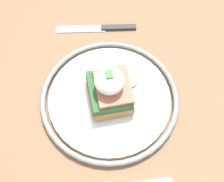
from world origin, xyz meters
name	(u,v)px	position (x,y,z in m)	size (l,w,h in m)	color
ground_plane	(111,182)	(0.00, 0.00, 0.00)	(6.00, 6.00, 0.00)	gray
dining_table	(110,124)	(0.00, 0.00, 0.62)	(0.83, 0.90, 0.74)	#846042
plate	(112,98)	(0.00, 0.00, 0.74)	(0.26, 0.26, 0.02)	white
sandwich	(112,87)	(0.00, 0.00, 0.78)	(0.10, 0.10, 0.08)	#9E703D
knife	(103,28)	(0.18, -0.02, 0.74)	(0.04, 0.17, 0.01)	#2D2D2D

